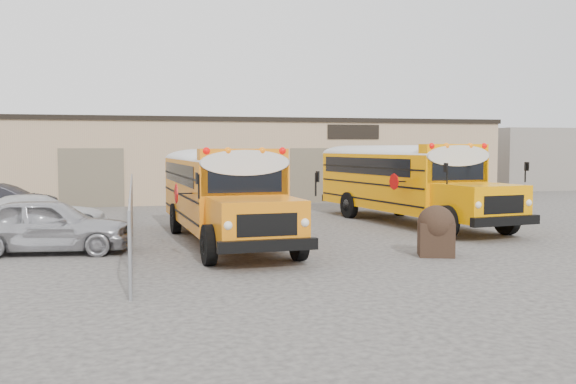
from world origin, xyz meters
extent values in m
plane|color=#373533|center=(0.00, 0.00, 0.00)|extent=(120.00, 120.00, 0.00)
cube|color=tan|center=(0.00, 20.00, 2.25)|extent=(30.00, 10.00, 4.50)
cube|color=black|center=(0.00, 20.00, 4.55)|extent=(30.20, 10.20, 0.25)
cube|color=black|center=(6.00, 14.98, 3.90)|extent=(3.00, 0.08, 0.80)
cube|color=brown|center=(-8.00, 14.98, 1.50)|extent=(3.20, 0.08, 3.00)
cube|color=brown|center=(4.00, 14.98, 1.50)|extent=(3.20, 0.08, 3.00)
cylinder|color=#93959B|center=(-6.00, -6.00, 0.90)|extent=(0.07, 0.07, 1.80)
cylinder|color=#93959B|center=(-6.00, -3.00, 0.90)|extent=(0.07, 0.07, 1.80)
cylinder|color=#93959B|center=(-6.00, 0.00, 0.90)|extent=(0.07, 0.07, 1.80)
cylinder|color=#93959B|center=(-6.00, 3.00, 0.90)|extent=(0.07, 0.07, 1.80)
cylinder|color=#93959B|center=(-6.00, 6.00, 0.90)|extent=(0.07, 0.07, 1.80)
cylinder|color=#93959B|center=(-6.00, 9.00, 0.90)|extent=(0.07, 0.07, 1.80)
cylinder|color=#93959B|center=(-6.00, 12.00, 0.90)|extent=(0.07, 0.07, 1.80)
cylinder|color=#93959B|center=(-6.00, 3.00, 1.78)|extent=(0.05, 18.00, 0.05)
cylinder|color=#93959B|center=(-6.00, 3.00, 0.05)|extent=(0.05, 18.00, 0.05)
cube|color=#93959B|center=(-6.00, 3.00, 0.90)|extent=(0.02, 18.00, 1.70)
cube|color=gray|center=(24.00, 24.00, 2.20)|extent=(10.00, 8.00, 4.40)
cube|color=orange|center=(-3.58, 8.62, 1.59)|extent=(3.09, 7.96, 2.11)
cube|color=orange|center=(-3.24, 3.60, 1.12)|extent=(2.41, 2.41, 1.18)
cube|color=black|center=(-3.32, 4.75, 2.18)|extent=(2.10, 0.20, 0.77)
cube|color=silver|center=(-3.58, 8.62, 2.79)|extent=(3.10, 8.04, 0.41)
cube|color=orange|center=(-3.33, 4.98, 2.82)|extent=(2.55, 0.68, 0.37)
sphere|color=#E50705|center=(-4.39, 4.67, 2.95)|extent=(0.21, 0.21, 0.21)
sphere|color=#E50705|center=(-2.24, 4.82, 2.95)|extent=(0.21, 0.21, 0.21)
sphere|color=orange|center=(-3.80, 4.71, 2.95)|extent=(0.21, 0.21, 0.21)
sphere|color=orange|center=(-2.83, 4.78, 2.95)|extent=(0.21, 0.21, 0.21)
cube|color=black|center=(-3.16, 2.39, 0.66)|extent=(2.53, 0.40, 0.29)
cube|color=black|center=(-3.85, 12.58, 0.66)|extent=(2.52, 0.38, 0.29)
cube|color=black|center=(-3.58, 8.62, 1.51)|extent=(3.12, 7.81, 0.06)
cube|color=black|center=(-3.60, 8.93, 2.18)|extent=(3.04, 6.73, 0.64)
cylinder|color=black|center=(-4.47, 3.63, 0.53)|extent=(0.36, 1.09, 1.07)
cylinder|color=black|center=(-2.03, 3.80, 0.53)|extent=(0.36, 1.09, 1.07)
cylinder|color=black|center=(-4.91, 10.10, 0.53)|extent=(0.36, 1.09, 1.07)
cylinder|color=black|center=(-2.47, 10.26, 0.53)|extent=(0.36, 1.09, 1.07)
cylinder|color=#BF0505|center=(-5.14, 5.84, 1.72)|extent=(0.07, 0.58, 0.58)
cube|color=#FF9B00|center=(3.59, 12.16, 1.67)|extent=(3.97, 8.52, 2.21)
cube|color=#FF9B00|center=(4.43, 6.94, 1.18)|extent=(2.72, 2.72, 1.24)
cube|color=black|center=(4.24, 8.13, 2.29)|extent=(2.19, 0.42, 0.81)
cube|color=silver|center=(3.59, 12.16, 2.93)|extent=(3.98, 8.60, 0.43)
cube|color=#FF9B00|center=(4.20, 8.38, 2.96)|extent=(2.69, 0.95, 0.39)
sphere|color=#E50705|center=(3.12, 7.95, 3.09)|extent=(0.22, 0.22, 0.22)
sphere|color=#E50705|center=(5.36, 8.32, 3.09)|extent=(0.22, 0.22, 0.22)
sphere|color=orange|center=(3.74, 8.05, 3.09)|extent=(0.22, 0.22, 0.22)
sphere|color=orange|center=(4.74, 8.22, 3.09)|extent=(0.22, 0.22, 0.22)
cube|color=black|center=(4.64, 5.69, 0.69)|extent=(2.65, 0.66, 0.30)
cube|color=black|center=(2.92, 16.27, 0.69)|extent=(2.64, 0.63, 0.30)
cube|color=black|center=(3.59, 12.16, 1.58)|extent=(3.99, 8.36, 0.06)
cube|color=black|center=(3.54, 12.48, 2.29)|extent=(3.79, 7.25, 0.67)
cylinder|color=black|center=(3.15, 6.85, 0.56)|extent=(0.48, 1.16, 1.12)
cylinder|color=black|center=(5.68, 7.26, 0.56)|extent=(0.48, 1.16, 1.12)
cylinder|color=black|center=(2.06, 13.57, 0.56)|extent=(0.48, 1.16, 1.12)
cylinder|color=black|center=(4.59, 13.98, 0.56)|extent=(0.48, 1.16, 1.12)
cylinder|color=#BF0505|center=(2.23, 9.10, 1.80)|extent=(0.13, 0.60, 0.60)
cube|color=black|center=(2.31, -2.56, 0.48)|extent=(1.18, 1.12, 0.95)
sphere|color=black|center=(2.31, -2.56, 0.90)|extent=(1.05, 1.05, 1.05)
imported|color=#B2B2B7|center=(-8.31, 0.50, 0.81)|extent=(4.95, 2.52, 1.61)
imported|color=silver|center=(-9.17, 5.29, 0.68)|extent=(4.88, 2.45, 1.36)
imported|color=black|center=(-11.39, 10.34, 0.74)|extent=(4.67, 2.10, 1.49)
camera|label=1|loc=(-5.89, -18.92, 3.05)|focal=40.00mm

